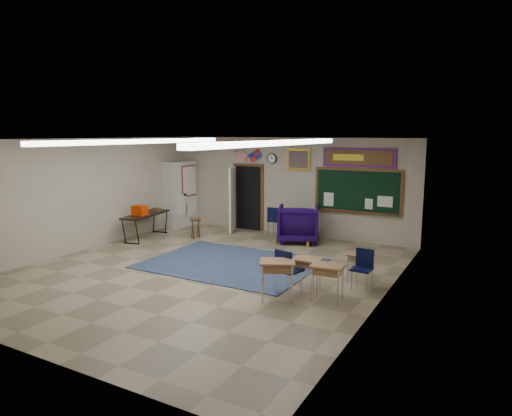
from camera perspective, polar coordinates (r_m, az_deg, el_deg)
The scene contains 25 objects.
floor at distance 10.65m, azimuth -6.38°, elevation -7.85°, with size 9.00×9.00×0.00m, color gray.
back_wall at distance 14.18m, azimuth 4.04°, elevation 2.71°, with size 8.00×0.04×3.00m, color #B6A993.
front_wall at distance 7.20m, azimuth -27.76°, elevation -4.91°, with size 8.00×0.04×3.00m, color #B6A993.
left_wall at distance 13.01m, azimuth -21.07°, elevation 1.50°, with size 0.04×9.00×3.00m, color #B6A993.
right_wall at distance 8.66m, azimuth 15.63°, elevation -1.91°, with size 0.04×9.00×3.00m, color #B6A993.
ceiling at distance 10.17m, azimuth -6.69°, elevation 8.51°, with size 8.00×9.00×0.04m, color #BABAB5.
area_rug at distance 11.18m, azimuth -3.16°, elevation -6.91°, with size 4.00×3.00×0.02m, color #334462.
fluorescent_strips at distance 10.18m, azimuth -6.68°, elevation 8.18°, with size 3.86×6.00×0.10m, color white, non-canonical shape.
doorway at distance 14.79m, azimuth -1.51°, elevation 1.28°, with size 1.10×0.89×2.16m.
chalkboard at distance 13.38m, azimuth 12.55°, elevation 1.95°, with size 2.55×0.14×1.30m.
bulletin_board at distance 13.30m, azimuth 12.71°, elevation 6.17°, with size 2.10×0.05×0.55m.
framed_art_print at distance 13.93m, azimuth 5.33°, elevation 6.08°, with size 0.75×0.05×0.65m.
wall_clock at distance 14.31m, azimuth 2.01°, elevation 6.20°, with size 0.32×0.05×0.32m.
wall_flags at distance 14.69m, azimuth -1.01°, elevation 6.80°, with size 1.16×0.06×0.70m, color red, non-canonical shape.
storage_cabinet at distance 15.62m, azimuth -9.47°, elevation 1.73°, with size 0.59×1.25×2.20m.
wingback_armchair at distance 13.30m, azimuth 5.34°, elevation -1.97°, with size 1.14×1.18×1.07m, color black.
student_chair_reading at distance 14.03m, azimuth 2.53°, elevation -1.67°, with size 0.45×0.45×0.91m, color black, non-canonical shape.
student_chair_desk_a at distance 9.07m, azimuth 4.20°, elevation -7.89°, with size 0.45×0.45×0.91m, color black, non-canonical shape.
student_chair_desk_b at distance 9.50m, azimuth 13.08°, elevation -7.59°, with size 0.41×0.41×0.82m, color black, non-canonical shape.
student_desk_front_left at distance 9.30m, azimuth 6.32°, elevation -8.01°, with size 0.57×0.43×0.66m.
student_desk_front_right at distance 9.93m, azimuth 12.89°, elevation -7.18°, with size 0.53×0.40×0.63m.
student_desk_back_left at distance 8.68m, azimuth 2.68°, elevation -8.79°, with size 0.80×0.73×0.78m.
student_desk_back_right at distance 8.75m, azimuth 8.90°, elevation -9.01°, with size 0.63×0.49×0.72m.
folding_table at distance 14.12m, azimuth -13.62°, elevation -2.05°, with size 0.90×1.88×1.03m.
wooden_stool at distance 13.86m, azimuth -7.56°, elevation -2.53°, with size 0.33×0.33×0.58m.
Camera 1 is at (5.90, -8.29, 3.14)m, focal length 32.00 mm.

